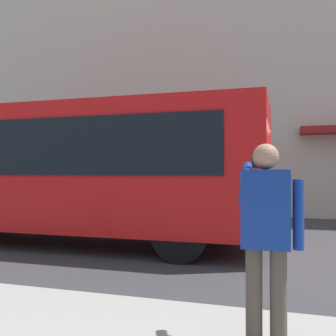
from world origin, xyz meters
name	(u,v)px	position (x,y,z in m)	size (l,w,h in m)	color
ground_plane	(244,253)	(0.00, 0.00, 0.00)	(60.00, 60.00, 0.00)	#38383A
building_facade_far	(262,53)	(-0.02, -6.80, 5.99)	(28.00, 1.55, 12.00)	beige
red_bus	(64,169)	(4.04, 0.03, 1.68)	(9.05, 2.54, 3.08)	red
pedestrian_photographer	(266,228)	(-0.60, 4.35, 1.14)	(0.53, 0.52, 1.70)	#4C4238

